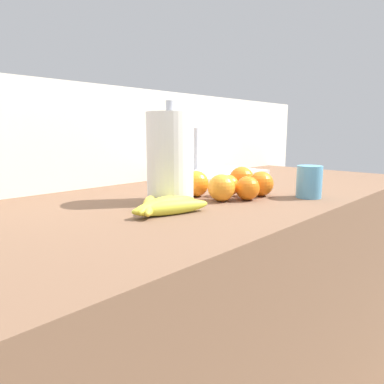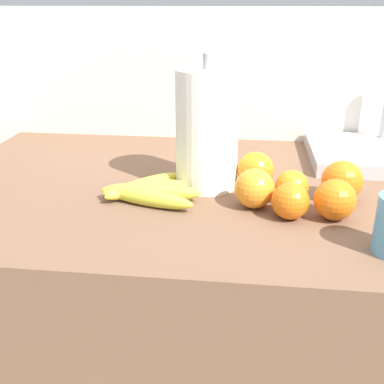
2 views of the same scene
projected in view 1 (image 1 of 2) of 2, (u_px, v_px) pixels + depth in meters
name	position (u px, v px, depth m)	size (l,w,h in m)	color
counter	(225.00, 320.00, 1.23)	(1.71, 0.74, 0.95)	brown
wall_back	(152.00, 247.00, 1.48)	(2.11, 0.06, 1.30)	silver
banana_bunch	(162.00, 206.00, 0.83)	(0.20, 0.19, 0.04)	gold
orange_right	(221.00, 188.00, 0.97)	(0.08, 0.08, 0.08)	orange
orange_back_right	(242.00, 179.00, 1.13)	(0.08, 0.08, 0.08)	orange
orange_back_left	(228.00, 186.00, 1.04)	(0.07, 0.07, 0.07)	orange
orange_center	(261.00, 184.00, 1.04)	(0.08, 0.08, 0.08)	orange
orange_front	(196.00, 184.00, 1.04)	(0.08, 0.08, 0.08)	orange
orange_far_right	(248.00, 188.00, 0.98)	(0.07, 0.07, 0.07)	orange
paper_towel_roll	(170.00, 157.00, 0.95)	(0.13, 0.13, 0.28)	white
sink_basin	(213.00, 174.00, 1.43)	(0.40, 0.29, 0.21)	#B7BABF
mug	(309.00, 182.00, 1.02)	(0.07, 0.07, 0.10)	#5699BF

